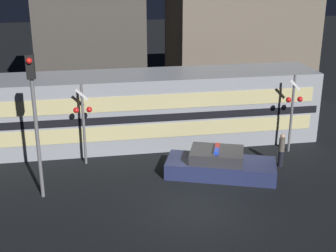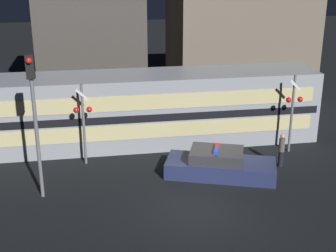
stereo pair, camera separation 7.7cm
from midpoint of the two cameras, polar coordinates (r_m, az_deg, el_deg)
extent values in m
plane|color=black|center=(18.17, 3.40, -9.91)|extent=(120.00, 120.00, 0.00)
cube|color=#999EA5|center=(23.65, -5.70, 1.93)|extent=(19.86, 3.04, 3.62)
cube|color=black|center=(22.20, -5.37, 0.76)|extent=(19.46, 0.03, 0.36)
cube|color=beige|center=(22.42, -5.32, -0.82)|extent=(18.86, 0.02, 0.72)
cube|color=beige|center=(21.96, -5.44, 2.73)|extent=(18.86, 0.02, 0.72)
cube|color=navy|center=(20.67, 6.33, -5.12)|extent=(5.07, 3.34, 0.69)
cube|color=#333338|center=(20.44, 5.86, -3.57)|extent=(2.68, 2.30, 0.50)
cube|color=blue|center=(20.07, 5.83, -3.06)|extent=(0.38, 0.59, 0.12)
cube|color=red|center=(20.58, 5.95, -2.48)|extent=(0.38, 0.59, 0.12)
cylinder|color=black|center=(22.00, 13.47, -3.90)|extent=(0.23, 0.23, 0.75)
cylinder|color=#595147|center=(21.74, 13.61, -2.23)|extent=(0.27, 0.27, 0.63)
sphere|color=tan|center=(21.59, 13.70, -1.21)|extent=(0.20, 0.20, 0.20)
cylinder|color=slate|center=(23.31, 14.74, 1.41)|extent=(0.12, 0.12, 3.86)
sphere|color=red|center=(22.85, 14.38, 3.11)|extent=(0.26, 0.26, 0.26)
sphere|color=red|center=(23.09, 15.70, 3.16)|extent=(0.26, 0.26, 0.26)
cube|color=white|center=(22.84, 15.14, 4.85)|extent=(0.58, 0.03, 0.58)
cylinder|color=slate|center=(21.49, -10.34, 0.12)|extent=(0.12, 0.12, 3.80)
sphere|color=red|center=(21.12, -11.25, 1.90)|extent=(0.26, 0.26, 0.26)
sphere|color=red|center=(21.11, -9.68, 1.99)|extent=(0.26, 0.26, 0.26)
cube|color=white|center=(20.98, -10.58, 3.77)|extent=(0.58, 0.03, 0.58)
cylinder|color=slate|center=(18.62, -15.72, -1.68)|extent=(0.15, 0.15, 4.84)
cube|color=black|center=(17.83, -16.56, 6.95)|extent=(0.30, 0.30, 0.90)
sphere|color=red|center=(17.59, -16.70, 7.62)|extent=(0.23, 0.23, 0.23)
cube|color=#47423D|center=(32.04, -9.60, 11.22)|extent=(6.79, 6.51, 8.87)
cube|color=#726656|center=(33.66, 8.48, 10.97)|extent=(9.31, 6.48, 8.07)
camera|label=1|loc=(0.04, -90.10, -0.04)|focal=50.00mm
camera|label=2|loc=(0.04, 89.90, 0.04)|focal=50.00mm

